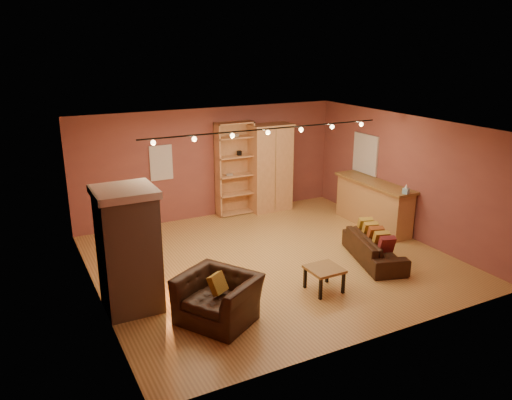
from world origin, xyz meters
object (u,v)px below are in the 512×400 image
armoire (270,168)px  bar_counter (373,204)px  fireplace (129,250)px  coffee_table (324,271)px  loveseat (374,243)px  armchair (218,291)px  bookcase (234,168)px

armoire → bar_counter: bearing=-54.7°
fireplace → coffee_table: bearing=-17.2°
loveseat → coffee_table: loveseat is taller
armchair → coffee_table: (2.11, 0.05, -0.14)m
armoire → bar_counter: armoire is taller
bookcase → armoire: (0.99, -0.17, -0.07)m
armoire → fireplace: bearing=-142.4°
bar_counter → loveseat: bar_counter is taller
armoire → armchair: (-3.49, -4.61, -0.65)m
bookcase → armchair: size_ratio=1.71×
fireplace → coffee_table: (3.24, -1.00, -0.68)m
armoire → armchair: size_ratio=1.64×
bookcase → loveseat: (1.29, -4.10, -0.86)m
bar_counter → fireplace: bearing=-168.6°
fireplace → armchair: 1.64m
bookcase → coffee_table: bearing=-94.7°
bookcase → loveseat: bearing=-72.6°
loveseat → fireplace: bearing=102.5°
bookcase → armoire: bookcase is taller
bookcase → armchair: (-2.50, -4.78, -0.71)m
fireplace → bookcase: size_ratio=0.87×
bookcase → bar_counter: 3.65m
fireplace → loveseat: bearing=-4.4°
bar_counter → loveseat: (-1.32, -1.64, -0.20)m
bookcase → armchair: bearing=-117.6°
bookcase → loveseat: size_ratio=1.27×
bar_counter → armchair: size_ratio=1.67×
armoire → armchair: armoire is taller
armoire → loveseat: bearing=-85.6°
armoire → armchair: 5.82m
coffee_table → bookcase: bearing=85.3°
armchair → armoire: bearing=110.9°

